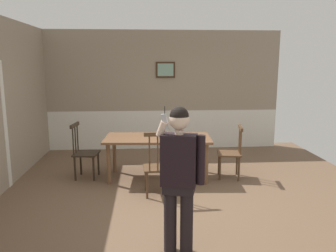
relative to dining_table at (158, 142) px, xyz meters
name	(u,v)px	position (x,y,z in m)	size (l,w,h in m)	color
ground_plane	(174,197)	(0.21, -0.93, -0.67)	(6.85, 6.85, 0.00)	brown
room_back_partition	(163,93)	(0.21, 2.18, 0.69)	(5.57, 0.17, 2.81)	gray
dining_table	(158,142)	(0.00, 0.00, 0.00)	(1.92, 0.98, 0.75)	brown
chair_near_window	(84,152)	(-1.32, 0.09, -0.19)	(0.46, 0.46, 1.00)	#2D2319
chair_by_doorway	(231,153)	(1.32, -0.09, -0.20)	(0.48, 0.48, 0.95)	#513823
chair_at_table_head	(157,166)	(-0.05, -0.82, -0.19)	(0.44, 0.44, 1.04)	#513823
person_figure	(180,173)	(0.13, -2.46, 0.25)	(0.52, 0.29, 1.62)	black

